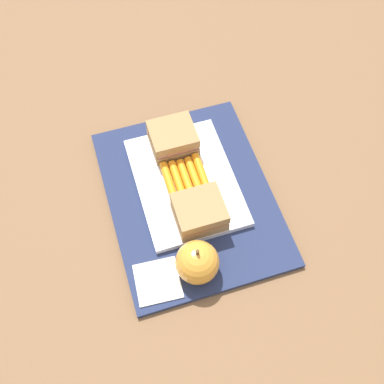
# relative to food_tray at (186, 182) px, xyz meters

# --- Properties ---
(ground_plane) EXTENTS (2.40, 2.40, 0.00)m
(ground_plane) POSITION_rel_food_tray_xyz_m (0.03, 0.00, -0.02)
(ground_plane) COLOR brown
(lunchbag_mat) EXTENTS (0.36, 0.28, 0.01)m
(lunchbag_mat) POSITION_rel_food_tray_xyz_m (0.03, 0.00, -0.01)
(lunchbag_mat) COLOR navy
(lunchbag_mat) RESTS_ON ground_plane
(food_tray) EXTENTS (0.23, 0.17, 0.01)m
(food_tray) POSITION_rel_food_tray_xyz_m (0.00, 0.00, 0.00)
(food_tray) COLOR white
(food_tray) RESTS_ON lunchbag_mat
(sandwich_half_left) EXTENTS (0.07, 0.08, 0.04)m
(sandwich_half_left) POSITION_rel_food_tray_xyz_m (-0.08, 0.00, 0.03)
(sandwich_half_left) COLOR #9E7A4C
(sandwich_half_left) RESTS_ON food_tray
(sandwich_half_right) EXTENTS (0.07, 0.08, 0.04)m
(sandwich_half_right) POSITION_rel_food_tray_xyz_m (0.08, 0.00, 0.03)
(sandwich_half_right) COLOR #9E7A4C
(sandwich_half_right) RESTS_ON food_tray
(carrot_sticks_bundle) EXTENTS (0.08, 0.07, 0.02)m
(carrot_sticks_bundle) POSITION_rel_food_tray_xyz_m (-0.00, 0.00, 0.01)
(carrot_sticks_bundle) COLOR orange
(carrot_sticks_bundle) RESTS_ON food_tray
(apple) EXTENTS (0.07, 0.07, 0.08)m
(apple) POSITION_rel_food_tray_xyz_m (0.16, -0.03, 0.03)
(apple) COLOR gold
(apple) RESTS_ON lunchbag_mat
(paper_napkin) EXTENTS (0.07, 0.07, 0.00)m
(paper_napkin) POSITION_rel_food_tray_xyz_m (0.16, -0.10, -0.00)
(paper_napkin) COLOR white
(paper_napkin) RESTS_ON lunchbag_mat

